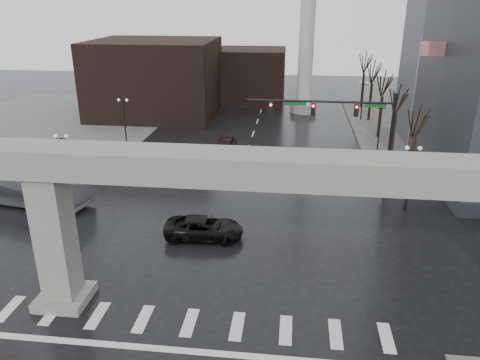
{
  "coord_description": "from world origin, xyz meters",
  "views": [
    {
      "loc": [
        4.75,
        -19.74,
        15.18
      ],
      "look_at": [
        1.56,
        7.33,
        4.5
      ],
      "focal_mm": 35.0,
      "sensor_mm": 36.0,
      "label": 1
    }
  ],
  "objects_px": {
    "city_bus": "(20,183)",
    "signal_mast_arm": "(346,119)",
    "far_car": "(225,146)",
    "pickup_truck": "(204,228)"
  },
  "relations": [
    {
      "from": "pickup_truck",
      "to": "city_bus",
      "type": "distance_m",
      "value": 16.0
    },
    {
      "from": "city_bus",
      "to": "signal_mast_arm",
      "type": "bearing_deg",
      "value": -63.17
    },
    {
      "from": "signal_mast_arm",
      "to": "pickup_truck",
      "type": "distance_m",
      "value": 15.66
    },
    {
      "from": "signal_mast_arm",
      "to": "pickup_truck",
      "type": "bearing_deg",
      "value": -132.12
    },
    {
      "from": "signal_mast_arm",
      "to": "city_bus",
      "type": "xyz_separation_m",
      "value": [
        -25.35,
        -6.8,
        -4.22
      ]
    },
    {
      "from": "city_bus",
      "to": "far_car",
      "type": "relative_size",
      "value": 2.46
    },
    {
      "from": "signal_mast_arm",
      "to": "far_car",
      "type": "height_order",
      "value": "signal_mast_arm"
    },
    {
      "from": "city_bus",
      "to": "far_car",
      "type": "height_order",
      "value": "city_bus"
    },
    {
      "from": "pickup_truck",
      "to": "far_car",
      "type": "bearing_deg",
      "value": 1.29
    },
    {
      "from": "signal_mast_arm",
      "to": "city_bus",
      "type": "bearing_deg",
      "value": -164.98
    }
  ]
}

